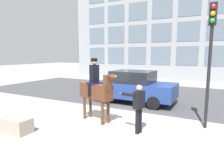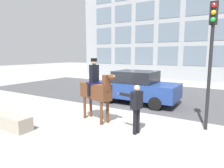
{
  "view_description": "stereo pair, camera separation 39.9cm",
  "coord_description": "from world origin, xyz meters",
  "px_view_note": "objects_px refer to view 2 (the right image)",
  "views": [
    {
      "loc": [
        4.05,
        -7.76,
        2.59
      ],
      "look_at": [
        0.35,
        -0.83,
        1.41
      ],
      "focal_mm": 32.0,
      "sensor_mm": 36.0,
      "label": 1
    },
    {
      "loc": [
        4.4,
        -7.56,
        2.59
      ],
      "look_at": [
        0.35,
        -0.83,
        1.41
      ],
      "focal_mm": 32.0,
      "sensor_mm": 36.0,
      "label": 2
    }
  ],
  "objects_px": {
    "traffic_light": "(211,47)",
    "planter_ledge": "(8,121)",
    "pedestrian_bystander": "(136,105)",
    "street_car_near_lane": "(137,87)",
    "mounted_horse_lead": "(96,89)"
  },
  "relations": [
    {
      "from": "street_car_near_lane",
      "to": "traffic_light",
      "type": "bearing_deg",
      "value": -33.01
    },
    {
      "from": "street_car_near_lane",
      "to": "planter_ledge",
      "type": "xyz_separation_m",
      "value": [
        -2.4,
        -5.76,
        -0.62
      ]
    },
    {
      "from": "mounted_horse_lead",
      "to": "pedestrian_bystander",
      "type": "bearing_deg",
      "value": 4.25
    },
    {
      "from": "traffic_light",
      "to": "street_car_near_lane",
      "type": "bearing_deg",
      "value": 146.99
    },
    {
      "from": "traffic_light",
      "to": "planter_ledge",
      "type": "bearing_deg",
      "value": -150.57
    },
    {
      "from": "pedestrian_bystander",
      "to": "street_car_near_lane",
      "type": "bearing_deg",
      "value": -54.74
    },
    {
      "from": "street_car_near_lane",
      "to": "planter_ledge",
      "type": "distance_m",
      "value": 6.27
    },
    {
      "from": "traffic_light",
      "to": "mounted_horse_lead",
      "type": "bearing_deg",
      "value": -162.94
    },
    {
      "from": "pedestrian_bystander",
      "to": "traffic_light",
      "type": "distance_m",
      "value": 3.12
    },
    {
      "from": "street_car_near_lane",
      "to": "planter_ledge",
      "type": "height_order",
      "value": "street_car_near_lane"
    },
    {
      "from": "street_car_near_lane",
      "to": "traffic_light",
      "type": "relative_size",
      "value": 0.99
    },
    {
      "from": "pedestrian_bystander",
      "to": "street_car_near_lane",
      "type": "xyz_separation_m",
      "value": [
        -1.69,
        3.92,
        -0.09
      ]
    },
    {
      "from": "mounted_horse_lead",
      "to": "street_car_near_lane",
      "type": "bearing_deg",
      "value": 103.59
    },
    {
      "from": "planter_ledge",
      "to": "traffic_light",
      "type": "bearing_deg",
      "value": 29.43
    },
    {
      "from": "pedestrian_bystander",
      "to": "planter_ledge",
      "type": "xyz_separation_m",
      "value": [
        -4.1,
        -1.84,
        -0.71
      ]
    }
  ]
}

